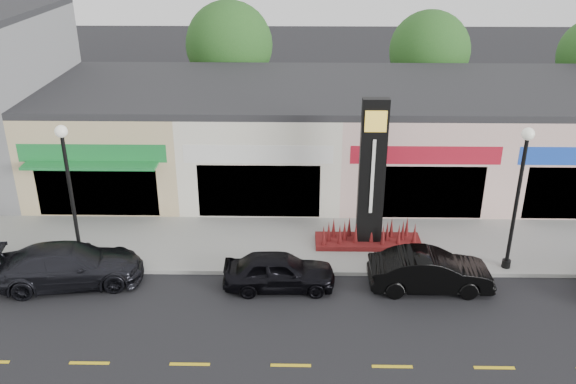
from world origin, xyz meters
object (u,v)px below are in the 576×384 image
object	(u,v)px
lamp_east_near	(519,186)
pylon_sign	(371,196)
car_black_conv	(430,271)
car_black_sedan	(279,271)
lamp_west_near	(69,183)
car_dark_sedan	(69,265)

from	to	relation	value
lamp_east_near	pylon_sign	distance (m)	5.42
pylon_sign	car_black_conv	size ratio (longest dim) A/B	1.39
lamp_east_near	car_black_sedan	xyz separation A→B (m)	(-8.47, -1.30, -2.80)
lamp_west_near	car_dark_sedan	size ratio (longest dim) A/B	1.06
lamp_west_near	car_black_conv	xyz separation A→B (m)	(12.87, -1.28, -2.76)
lamp_east_near	car_black_conv	xyz separation A→B (m)	(-3.13, -1.28, -2.76)
lamp_west_near	lamp_east_near	xyz separation A→B (m)	(16.00, 0.00, 0.00)
lamp_west_near	pylon_sign	bearing A→B (deg)	8.77
car_dark_sedan	lamp_east_near	bearing A→B (deg)	-95.33
car_dark_sedan	car_black_conv	distance (m)	12.87
lamp_east_near	pylon_sign	bearing A→B (deg)	161.25
lamp_west_near	car_black_sedan	xyz separation A→B (m)	(7.53, -1.30, -2.80)
lamp_east_near	lamp_west_near	bearing A→B (deg)	180.00
pylon_sign	car_dark_sedan	world-z (taller)	pylon_sign
lamp_west_near	car_black_conv	world-z (taller)	lamp_west_near
lamp_east_near	car_black_conv	world-z (taller)	lamp_east_near
car_black_sedan	car_black_conv	world-z (taller)	car_black_conv
car_black_conv	car_black_sedan	bearing A→B (deg)	89.93
lamp_east_near	pylon_sign	world-z (taller)	pylon_sign
pylon_sign	car_black_conv	distance (m)	3.85
pylon_sign	car_dark_sedan	distance (m)	11.47
car_black_sedan	lamp_east_near	bearing A→B (deg)	-82.69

